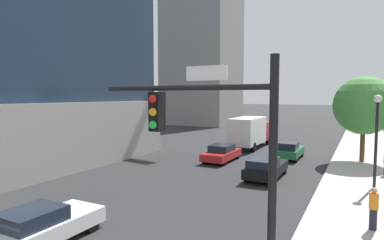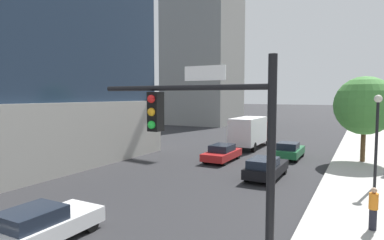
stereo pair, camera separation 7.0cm
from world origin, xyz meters
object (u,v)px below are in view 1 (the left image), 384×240
street_lamp (377,126)px  street_tree (364,106)px  traffic_light_pole (215,142)px  car_white (43,225)px  construction_building (203,30)px  car_red (222,153)px  box_truck (250,131)px  pedestrian_orange_shirt (374,208)px  car_black (266,168)px  car_green (289,150)px

street_lamp → street_tree: 8.09m
traffic_light_pole → car_white: size_ratio=1.49×
construction_building → car_white: bearing=-70.4°
street_lamp → car_red: street_lamp is taller
car_red → street_tree: bearing=23.9°
street_lamp → box_truck: (-10.91, 11.14, -1.89)m
traffic_light_pole → pedestrian_orange_shirt: traffic_light_pole is taller
street_tree → box_truck: (-10.25, 3.14, -2.84)m
car_red → pedestrian_orange_shirt: bearing=-43.7°
traffic_light_pole → street_tree: size_ratio=0.91×
street_lamp → car_black: 6.87m
box_truck → car_green: bearing=-41.0°
car_white → box_truck: 24.53m
car_red → car_white: bearing=-90.0°
car_white → box_truck: size_ratio=0.53×
box_truck → car_black: bearing=-67.8°
car_white → car_red: bearing=90.0°
car_green → box_truck: (-4.71, 4.09, 1.04)m
car_green → pedestrian_orange_shirt: (5.97, -13.78, 0.28)m
street_tree → box_truck: size_ratio=0.87×
street_tree → car_white: bearing=-115.6°
construction_building → car_green: 39.53m
car_red → box_truck: box_truck is taller
car_white → car_black: 13.81m
traffic_light_pole → box_truck: 26.01m
car_red → car_green: car_green is taller
street_lamp → car_black: bearing=-176.4°
construction_building → street_tree: construction_building is taller
street_tree → car_green: (-5.53, -0.96, -3.88)m
car_green → traffic_light_pole: bearing=-83.7°
street_tree → car_black: bearing=-123.4°
street_tree → car_black: 10.78m
construction_building → street_lamp: (28.15, -35.08, -14.23)m
construction_building → car_green: size_ratio=10.00×
car_white → car_black: (4.71, 12.98, 0.03)m
construction_building → street_lamp: 47.18m
construction_building → street_lamp: construction_building is taller
car_white → car_black: size_ratio=0.89×
street_lamp → pedestrian_orange_shirt: street_lamp is taller
car_green → box_truck: bearing=139.0°
traffic_light_pole → car_black: 14.05m
car_green → car_black: 7.44m
car_green → pedestrian_orange_shirt: 15.02m
street_lamp → box_truck: bearing=134.4°
construction_building → traffic_light_pole: size_ratio=6.74×
street_lamp → car_red: 11.83m
box_truck → street_lamp: bearing=-45.6°
car_white → car_green: (4.71, 20.42, 0.03)m
street_lamp → car_green: (-6.20, 7.05, -2.93)m
street_tree → car_red: (-10.25, -4.54, -3.93)m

